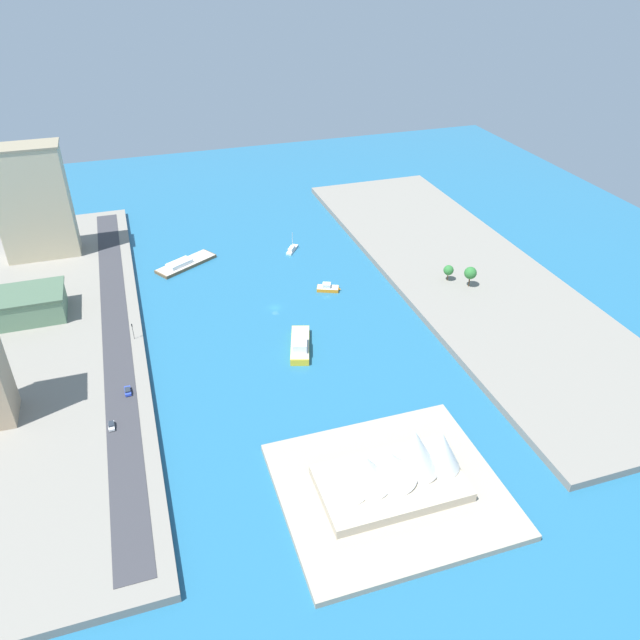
# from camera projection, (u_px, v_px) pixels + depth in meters

# --- Properties ---
(ground_plane) EXTENTS (440.00, 440.00, 0.00)m
(ground_plane) POSITION_uv_depth(u_px,v_px,m) (275.00, 308.00, 252.25)
(ground_plane) COLOR #23668E
(quay_west) EXTENTS (70.00, 240.00, 2.81)m
(quay_west) POSITION_uv_depth(u_px,v_px,m) (466.00, 273.00, 274.36)
(quay_west) COLOR gray
(quay_west) RESTS_ON ground_plane
(quay_east) EXTENTS (70.00, 240.00, 2.81)m
(quay_east) POSITION_uv_depth(u_px,v_px,m) (45.00, 343.00, 228.62)
(quay_east) COLOR gray
(quay_east) RESTS_ON ground_plane
(peninsula_point) EXTENTS (60.29, 53.59, 2.00)m
(peninsula_point) POSITION_uv_depth(u_px,v_px,m) (390.00, 489.00, 169.52)
(peninsula_point) COLOR #A89E89
(peninsula_point) RESTS_ON ground_plane
(road_strip) EXTENTS (9.98, 228.00, 0.15)m
(road_strip) POSITION_uv_depth(u_px,v_px,m) (115.00, 328.00, 234.41)
(road_strip) COLOR #38383D
(road_strip) RESTS_ON quay_east
(sailboat_small_white) EXTENTS (8.39, 10.46, 9.24)m
(sailboat_small_white) POSITION_uv_depth(u_px,v_px,m) (292.00, 249.00, 296.28)
(sailboat_small_white) COLOR white
(sailboat_small_white) RESTS_ON ground_plane
(water_taxi_orange) EXTENTS (10.67, 7.73, 3.32)m
(water_taxi_orange) POSITION_uv_depth(u_px,v_px,m) (328.00, 288.00, 263.87)
(water_taxi_orange) COLOR orange
(water_taxi_orange) RESTS_ON ground_plane
(ferry_yellow_fast) EXTENTS (13.01, 24.46, 5.93)m
(ferry_yellow_fast) POSITION_uv_depth(u_px,v_px,m) (300.00, 344.00, 226.59)
(ferry_yellow_fast) COLOR yellow
(ferry_yellow_fast) RESTS_ON ground_plane
(barge_flat_brown) EXTENTS (29.55, 22.76, 3.25)m
(barge_flat_brown) POSITION_uv_depth(u_px,v_px,m) (185.00, 264.00, 283.10)
(barge_flat_brown) COLOR brown
(barge_flat_brown) RESTS_ON ground_plane
(office_block_beige) EXTENTS (32.46, 15.47, 51.20)m
(office_block_beige) POSITION_uv_depth(u_px,v_px,m) (33.00, 202.00, 273.61)
(office_block_beige) COLOR #C6B793
(office_block_beige) RESTS_ON quay_east
(terminal_long_green) EXTENTS (34.95, 20.32, 10.69)m
(terminal_long_green) POSITION_uv_depth(u_px,v_px,m) (19.00, 306.00, 237.73)
(terminal_long_green) COLOR slate
(terminal_long_green) RESTS_ON quay_east
(van_white) EXTENTS (1.87, 4.23, 1.57)m
(van_white) POSITION_uv_depth(u_px,v_px,m) (111.00, 426.00, 187.26)
(van_white) COLOR black
(van_white) RESTS_ON road_strip
(hatchback_blue) EXTENTS (2.11, 4.67, 1.67)m
(hatchback_blue) POSITION_uv_depth(u_px,v_px,m) (128.00, 391.00, 201.18)
(hatchback_blue) COLOR black
(hatchback_blue) RESTS_ON road_strip
(traffic_light_waterfront) EXTENTS (0.36, 0.36, 6.50)m
(traffic_light_waterfront) POSITION_uv_depth(u_px,v_px,m) (133.00, 329.00, 226.04)
(traffic_light_waterfront) COLOR black
(traffic_light_waterfront) RESTS_ON quay_east
(opera_landmark) EXTENTS (40.08, 23.61, 19.93)m
(opera_landmark) POSITION_uv_depth(u_px,v_px,m) (395.00, 469.00, 165.57)
(opera_landmark) COLOR #BCAD93
(opera_landmark) RESTS_ON peninsula_point
(park_tree_cluster) EXTENTS (10.86, 12.40, 9.03)m
(park_tree_cluster) POSITION_uv_depth(u_px,v_px,m) (462.00, 272.00, 260.28)
(park_tree_cluster) COLOR brown
(park_tree_cluster) RESTS_ON quay_west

